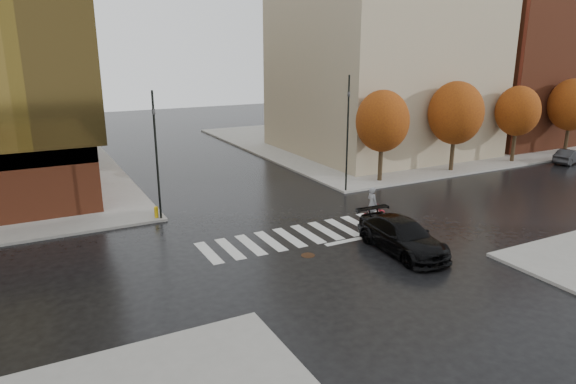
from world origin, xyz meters
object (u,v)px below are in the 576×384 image
parked_car (569,156)px  sedan (402,236)px  cyclist (373,210)px  fire_hydrant (156,211)px  traffic_light_nw (156,148)px  traffic_light_ne (348,126)px

parked_car → sedan: bearing=94.9°
cyclist → parked_car: 24.24m
sedan → cyclist: 4.41m
cyclist → fire_hydrant: size_ratio=3.00×
traffic_light_nw → fire_hydrant: 3.70m
cyclist → traffic_light_nw: size_ratio=0.28×
traffic_light_nw → parked_car: bearing=93.7°
traffic_light_nw → traffic_light_ne: traffic_light_ne is taller
fire_hydrant → traffic_light_ne: bearing=-0.9°
traffic_light_ne → fire_hydrant: 13.42m
parked_car → traffic_light_ne: bearing=72.5°
fire_hydrant → parked_car: (34.53, -1.50, 0.08)m
sedan → fire_hydrant: bearing=134.9°
sedan → traffic_light_nw: traffic_light_nw is taller
cyclist → parked_car: bearing=-83.6°
sedan → parked_car: 26.66m
sedan → traffic_light_ne: size_ratio=0.71×
sedan → cyclist: bearing=74.0°
traffic_light_nw → fire_hydrant: bearing=-129.1°
traffic_light_ne → fire_hydrant: traffic_light_ne is taller
traffic_light_ne → parked_car: 22.13m
sedan → traffic_light_ne: (3.48, 9.97, 3.76)m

